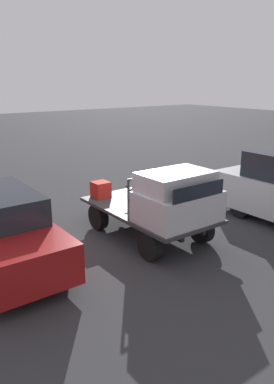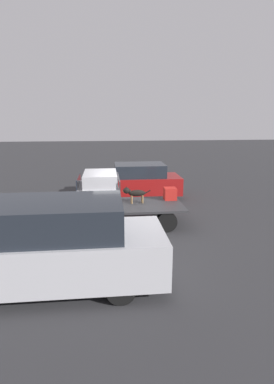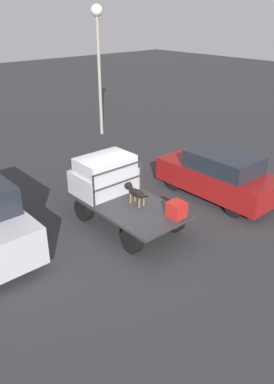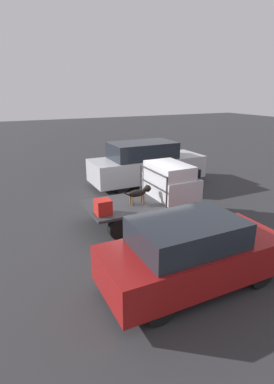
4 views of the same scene
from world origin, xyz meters
name	(u,v)px [view 3 (image 3 of 4)]	position (x,y,z in m)	size (l,w,h in m)	color
ground_plane	(128,225)	(0.00, 0.00, 0.00)	(80.00, 80.00, 0.00)	#2D2D30
flatbed_truck	(127,209)	(0.00, 0.00, 0.55)	(3.68, 1.94, 0.76)	black
truck_cab	(104,175)	(1.11, 0.00, 1.30)	(1.31, 1.82, 1.16)	#B7B7BC
truck_headboard	(118,179)	(0.41, 0.00, 1.40)	(0.04, 1.82, 0.99)	#2D2D30
dog	(134,192)	(-0.13, -0.16, 1.12)	(1.03, 0.23, 0.61)	brown
cargo_crate	(177,210)	(-1.52, -0.49, 0.98)	(0.44, 0.44, 0.44)	#AD1E19
parked_sedan	(219,175)	(-0.57, -3.59, 0.82)	(4.20, 1.75, 1.64)	black
light_pole_near	(98,43)	(8.04, -4.98, 4.48)	(0.56, 0.56, 6.15)	gray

